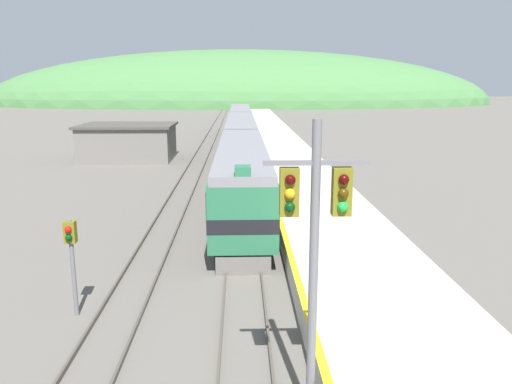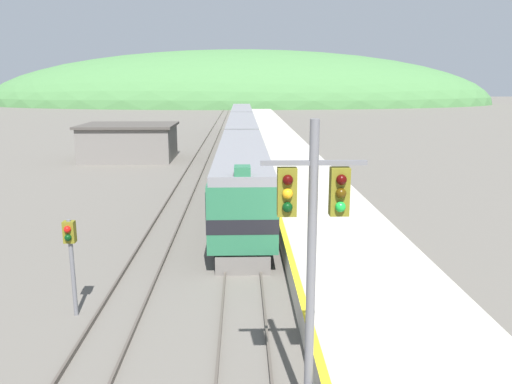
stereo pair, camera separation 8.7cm
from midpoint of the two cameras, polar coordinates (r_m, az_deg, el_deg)
name	(u,v)px [view 2 (the right image)]	position (r m, az deg, el deg)	size (l,w,h in m)	color
track_main	(242,133)	(75.16, -1.60, 6.78)	(1.52, 180.00, 0.16)	#4C443D
track_siding	(214,133)	(75.27, -4.77, 6.75)	(1.52, 180.00, 0.16)	#4C443D
platform	(282,148)	(55.43, 3.08, 5.10)	(5.47, 140.00, 0.92)	#BCB5A5
distant_hills	(242,104)	(174.93, -1.65, 10.05)	(171.90, 77.35, 36.07)	#477A42
station_shed	(129,142)	(50.99, -14.22, 5.58)	(9.09, 6.95, 3.52)	slate
express_train_lead_car	(242,178)	(28.63, -1.50, 1.63)	(2.90, 19.10, 4.38)	black
carriage_second	(242,137)	(49.77, -1.58, 6.27)	(2.89, 21.40, 4.02)	black
carriage_third	(242,120)	(71.97, -1.61, 8.21)	(2.89, 21.40, 4.02)	black
signal_mast_main	(312,232)	(10.67, 6.68, -4.60)	(2.20, 0.42, 6.88)	slate
signal_post_siding	(71,247)	(17.26, -20.30, -5.94)	(0.36, 0.42, 3.30)	slate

